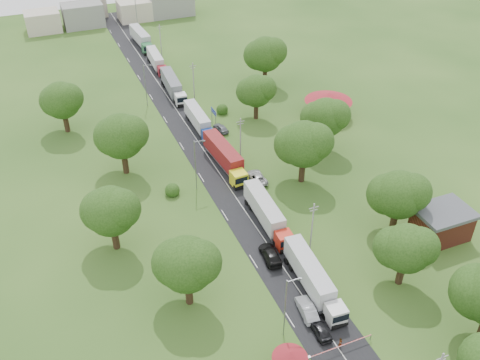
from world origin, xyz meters
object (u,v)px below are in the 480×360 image
pedestrian_near (340,343)px  boom_barrier (331,350)px  guard_booth (290,359)px  truck_0 (312,278)px  car_lane_mid (307,309)px  car_lane_front (320,329)px  info_sign (214,114)px

pedestrian_near → boom_barrier: bearing=175.4°
boom_barrier → guard_booth: size_ratio=2.10×
boom_barrier → truck_0: bearing=73.8°
boom_barrier → car_lane_mid: size_ratio=1.82×
boom_barrier → car_lane_mid: bearing=87.1°
boom_barrier → truck_0: truck_0 is taller
truck_0 → car_lane_front: bearing=-110.9°
guard_booth → pedestrian_near: size_ratio=2.73×
car_lane_mid → pedestrian_near: size_ratio=3.16×
car_lane_front → boom_barrier: bearing=86.1°
info_sign → pedestrian_near: 59.75m
boom_barrier → pedestrian_near: size_ratio=5.73×
info_sign → guard_booth: bearing=-101.7°
boom_barrier → info_sign: bearing=83.8°
guard_booth → car_lane_front: guard_booth is taller
guard_booth → truck_0: size_ratio=0.29×
pedestrian_near → car_lane_mid: bearing=79.3°
guard_booth → car_lane_front: bearing=29.4°
car_lane_mid → truck_0: bearing=-119.3°
boom_barrier → guard_booth: 5.98m
guard_booth → car_lane_mid: guard_booth is taller
info_sign → car_lane_mid: 53.41m
boom_barrier → truck_0: 11.27m
truck_0 → car_lane_mid: size_ratio=2.97×
info_sign → truck_0: bearing=-94.0°
boom_barrier → guard_booth: bearing=-180.0°
boom_barrier → pedestrian_near: (1.62, 0.50, -0.09)m
car_lane_front → truck_0: bearing=-108.9°
boom_barrier → pedestrian_near: pedestrian_near is taller
info_sign → boom_barrier: bearing=-96.2°
boom_barrier → car_lane_mid: car_lane_mid is taller
car_lane_front → pedestrian_near: pedestrian_near is taller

